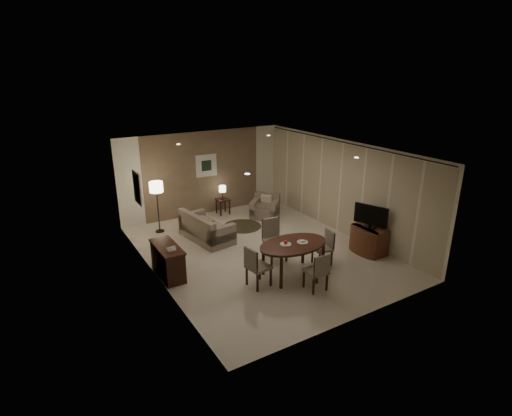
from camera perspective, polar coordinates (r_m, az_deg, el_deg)
room_shell at (r=10.38m, az=-0.57°, el=1.36°), size 5.50×7.00×2.70m
taupe_accent at (r=13.03m, az=-7.52°, el=4.94°), size 3.96×0.03×2.70m
curtain_wall at (r=11.64m, az=11.90°, el=2.77°), size 0.08×6.70×2.58m
curtain_rod at (r=11.34m, az=12.36°, el=9.17°), size 0.03×6.80×0.03m
art_back_frame at (r=12.99m, az=-7.11°, el=6.04°), size 0.72×0.03×0.72m
art_back_canvas at (r=12.98m, az=-7.09°, el=6.03°), size 0.34×0.01×0.34m
art_left_frame at (r=9.96m, az=-16.62°, el=2.75°), size 0.03×0.60×0.80m
art_left_canvas at (r=9.96m, az=-16.53°, el=2.76°), size 0.01×0.46×0.64m
downlight_nl at (r=7.51m, az=-1.26°, el=4.89°), size 0.10×0.10×0.01m
downlight_nr at (r=9.19m, az=14.17°, el=7.00°), size 0.10×0.10×0.01m
downlight_fl at (r=10.71m, az=-11.04°, el=8.93°), size 0.10×0.10×0.01m
downlight_fr at (r=11.95m, az=1.81°, el=10.33°), size 0.10×0.10×0.01m
console_desk at (r=9.47m, az=-12.48°, el=-7.37°), size 0.48×1.20×0.75m
telephone at (r=9.03m, az=-12.04°, el=-5.72°), size 0.20×0.14×0.09m
tv_cabinet at (r=10.79m, az=15.83°, el=-4.39°), size 0.48×0.90×0.70m
flat_tv at (r=10.53m, az=16.08°, el=-1.07°), size 0.36×0.85×0.60m
dining_table at (r=9.31m, az=5.29°, el=-7.30°), size 1.68×1.05×0.79m
chair_near at (r=8.78m, az=8.53°, el=-8.86°), size 0.45×0.45×0.88m
chair_far at (r=9.92m, az=2.76°, el=-4.70°), size 0.54×0.54×1.04m
chair_left at (r=8.80m, az=0.39°, el=-8.33°), size 0.51×0.51×0.94m
chair_right at (r=9.88m, az=9.46°, el=-5.67°), size 0.46×0.46×0.84m
plate_a at (r=9.08m, az=4.26°, el=-5.19°), size 0.26×0.26×0.02m
plate_b at (r=9.23m, az=6.66°, el=-4.85°), size 0.26×0.26×0.02m
fruit_apple at (r=9.06m, az=4.27°, el=-4.88°), size 0.09×0.09×0.09m
napkin at (r=9.22m, az=6.66°, el=-4.72°), size 0.12×0.08×0.03m
round_rug at (r=12.18m, az=-1.97°, el=-2.60°), size 1.16×1.16×0.01m
sofa at (r=11.21m, az=-7.07°, el=-2.62°), size 1.77×1.09×0.78m
armchair at (r=12.78m, az=1.28°, el=0.20°), size 1.13×1.13×0.73m
side_table at (r=13.18m, az=-4.75°, el=0.23°), size 0.40×0.40×0.51m
table_lamp at (r=13.02m, az=-4.81°, el=2.33°), size 0.22×0.22×0.50m
floor_lamp at (r=11.87m, az=-13.84°, el=0.11°), size 0.38×0.38×1.52m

